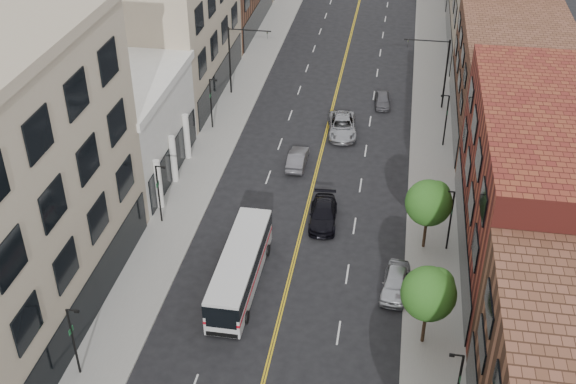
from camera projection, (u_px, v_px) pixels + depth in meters
The scene contains 21 objects.
sidewalk_left at pixel (210, 154), 65.66m from camera, with size 4.00×110.00×0.15m, color gray.
sidewalk_right at pixel (432, 172), 62.94m from camera, with size 4.00×110.00×0.15m, color gray.
bldg_l_white at pixel (115, 130), 61.17m from camera, with size 10.00×14.00×8.00m, color silver.
bldg_l_far_a at pixel (169, 8), 72.54m from camera, with size 10.00×20.00×18.00m, color tan.
bldg_r_mid at pixel (545, 189), 49.65m from camera, with size 10.00×22.00×12.00m, color maroon.
bldg_r_far_a at pixel (513, 79), 67.60m from camera, with size 10.00×20.00×10.00m, color brown.
tree_r_2 at pixel (430, 292), 43.48m from camera, with size 3.40×3.40×5.59m.
tree_r_3 at pixel (430, 201), 51.76m from camera, with size 3.40×3.40×5.59m.
lamp_l_1 at pixel (73, 338), 41.85m from camera, with size 0.81×0.55×5.05m.
lamp_l_2 at pixel (159, 191), 55.10m from camera, with size 0.81×0.55×5.05m.
lamp_l_3 at pixel (211, 101), 68.36m from camera, with size 0.81×0.55×5.05m.
lamp_r_2 at pixel (450, 217), 52.12m from camera, with size 0.81×0.55×5.05m.
lamp_r_3 at pixel (446, 118), 65.38m from camera, with size 0.81×0.55×5.05m.
signal_mast_left at pixel (236, 53), 73.99m from camera, with size 4.49×0.18×7.20m.
signal_mast_right at pixel (439, 66), 71.19m from camera, with size 4.49×0.18×7.20m.
city_bus at pixel (240, 267), 49.50m from camera, with size 2.68×10.92×2.80m.
car_parked_far at pixel (395, 282), 49.43m from camera, with size 1.80×4.48×1.52m, color #A9ABB0.
car_lane_behind at pixel (298, 158), 63.71m from camera, with size 1.50×4.30×1.42m, color #515056.
car_lane_a at pixel (323, 214), 56.38m from camera, with size 2.08×5.12×1.49m, color black.
car_lane_b at pixel (342, 126), 68.67m from camera, with size 2.63×5.71×1.59m, color #9D9FA5.
car_lane_c at pixel (382, 100), 73.88m from camera, with size 1.53×3.80×1.30m, color #504F54.
Camera 1 is at (6.30, -20.11, 32.81)m, focal length 45.00 mm.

